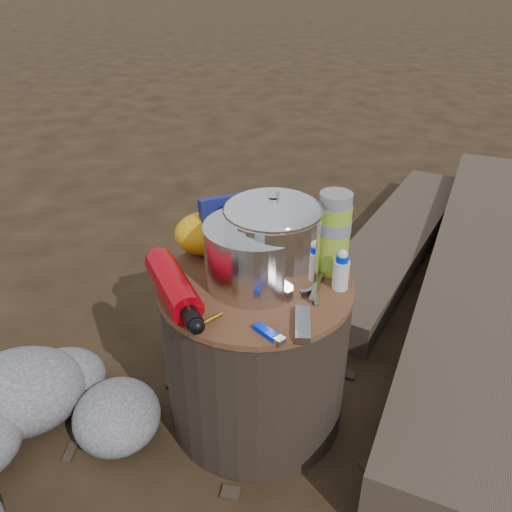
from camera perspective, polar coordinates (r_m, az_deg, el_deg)
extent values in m
plane|color=black|center=(1.45, 0.00, -16.68)|extent=(60.00, 60.00, 0.00)
cylinder|color=black|center=(1.30, 0.00, -10.50)|extent=(0.44, 0.44, 0.41)
cube|color=#392E25|center=(1.99, 23.77, -1.78)|extent=(1.53, 1.91, 0.18)
cube|color=#392E25|center=(2.17, 15.16, 1.64)|extent=(1.11, 1.18, 0.11)
cylinder|color=silver|center=(1.15, 0.03, 0.27)|extent=(0.23, 0.23, 0.14)
cylinder|color=silver|center=(1.14, 1.83, 1.83)|extent=(0.21, 0.21, 0.21)
cylinder|color=#87A82C|center=(1.19, 8.51, 2.48)|extent=(0.08, 0.08, 0.19)
cylinder|color=black|center=(1.28, 3.19, 2.96)|extent=(0.08, 0.08, 0.12)
ellipsoid|color=orange|center=(1.28, -5.57, 2.52)|extent=(0.15, 0.13, 0.11)
cube|color=#111554|center=(1.26, -3.44, 3.31)|extent=(0.12, 0.05, 0.15)
cube|color=#0024D9|center=(1.03, 1.14, -8.34)|extent=(0.05, 0.07, 0.01)
cube|color=#B0AFB4|center=(1.05, 5.17, -7.47)|extent=(0.06, 0.11, 0.02)
cylinder|color=silver|center=(1.16, 9.36, -1.70)|extent=(0.04, 0.04, 0.09)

